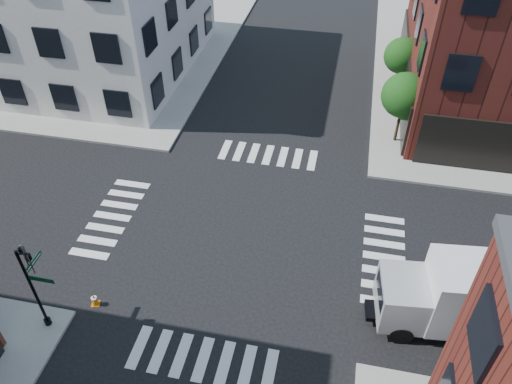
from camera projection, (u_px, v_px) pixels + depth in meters
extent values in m
plane|color=black|center=(242.00, 236.00, 25.07)|extent=(120.00, 120.00, 0.00)
cube|color=gray|center=(64.00, 33.00, 43.87)|extent=(30.00, 30.00, 0.15)
cylinder|color=black|center=(397.00, 130.00, 30.76)|extent=(0.18, 0.18, 1.47)
cylinder|color=black|center=(399.00, 120.00, 30.28)|extent=(0.12, 0.12, 1.47)
sphere|color=#13370F|center=(404.00, 95.00, 29.19)|extent=(2.69, 2.69, 2.69)
sphere|color=#13370F|center=(407.00, 105.00, 29.43)|extent=(1.85, 1.85, 1.85)
cylinder|color=black|center=(396.00, 85.00, 35.26)|extent=(0.18, 0.18, 1.33)
cylinder|color=black|center=(398.00, 76.00, 34.83)|extent=(0.12, 0.12, 1.33)
sphere|color=#13370F|center=(402.00, 56.00, 33.84)|extent=(2.43, 2.43, 2.43)
sphere|color=#13370F|center=(404.00, 63.00, 34.05)|extent=(1.67, 1.67, 1.67)
cylinder|color=black|center=(34.00, 291.00, 19.58)|extent=(0.12, 0.12, 4.60)
cylinder|color=black|center=(48.00, 321.00, 20.88)|extent=(0.28, 0.28, 0.30)
cube|color=#053819|center=(41.00, 280.00, 18.94)|extent=(1.10, 0.03, 0.22)
cube|color=#053819|center=(33.00, 262.00, 19.27)|extent=(0.03, 1.10, 0.22)
imported|color=black|center=(31.00, 264.00, 18.56)|extent=(0.22, 0.18, 1.10)
imported|color=black|center=(24.00, 257.00, 18.81)|extent=(0.18, 0.22, 1.10)
cube|color=silver|center=(500.00, 297.00, 19.70)|extent=(5.86, 3.02, 3.01)
cube|color=maroon|center=(509.00, 323.00, 18.76)|extent=(2.13, 0.27, 0.68)
cube|color=maroon|center=(492.00, 273.00, 20.63)|extent=(2.13, 0.27, 0.68)
cube|color=#A3A3A5|center=(402.00, 298.00, 20.32)|extent=(2.18, 2.53, 1.94)
cube|color=black|center=(381.00, 291.00, 20.16)|extent=(0.29, 1.84, 0.87)
cube|color=black|center=(459.00, 318.00, 20.79)|extent=(7.83, 1.80, 0.24)
cylinder|color=black|center=(401.00, 334.00, 20.21)|extent=(1.00, 0.44, 0.97)
cylinder|color=black|center=(395.00, 293.00, 21.75)|extent=(1.00, 0.44, 0.97)
cylinder|color=black|center=(489.00, 341.00, 19.95)|extent=(1.00, 0.44, 0.97)
cylinder|color=black|center=(477.00, 300.00, 21.49)|extent=(1.00, 0.44, 0.97)
cube|color=#D46809|center=(96.00, 304.00, 21.89)|extent=(0.43, 0.43, 0.04)
cone|color=#D46809|center=(94.00, 300.00, 21.69)|extent=(0.41, 0.41, 0.65)
cylinder|color=white|center=(94.00, 298.00, 21.63)|extent=(0.25, 0.25, 0.07)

